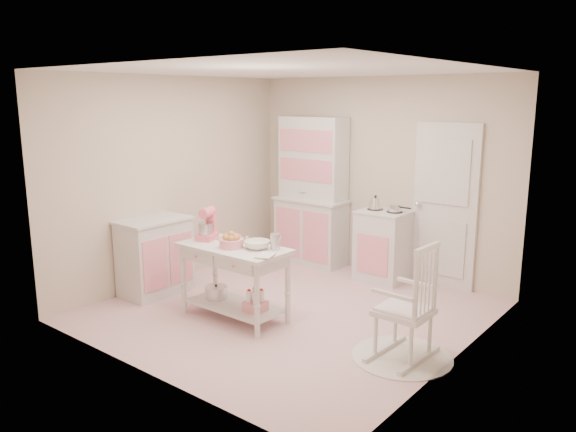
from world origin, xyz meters
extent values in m
plane|color=pink|center=(0.00, 0.00, 0.00)|extent=(3.80, 3.80, 0.00)
cube|color=white|center=(0.00, 0.00, 2.60)|extent=(3.80, 3.80, 0.04)
cube|color=beige|center=(0.00, 1.90, 1.30)|extent=(3.80, 0.04, 2.60)
cube|color=beige|center=(0.00, -1.90, 1.30)|extent=(3.80, 0.04, 2.60)
cube|color=beige|center=(-1.90, 0.00, 1.30)|extent=(0.04, 3.80, 2.60)
cube|color=beige|center=(1.90, 0.00, 1.30)|extent=(0.04, 3.80, 2.60)
cube|color=silver|center=(0.95, 1.87, 1.02)|extent=(0.82, 0.05, 2.04)
cube|color=silver|center=(-0.94, 1.66, 1.04)|extent=(1.06, 0.50, 2.08)
cube|color=silver|center=(0.26, 1.61, 0.46)|extent=(0.62, 0.57, 0.92)
cube|color=silver|center=(-1.63, -0.56, 0.46)|extent=(0.54, 0.84, 0.92)
cylinder|color=white|center=(1.52, -0.26, 0.01)|extent=(0.92, 0.92, 0.01)
cube|color=silver|center=(1.52, -0.26, 0.55)|extent=(0.52, 0.74, 1.10)
cube|color=silver|center=(-0.33, -0.53, 0.40)|extent=(1.20, 0.60, 0.80)
cube|color=#F3667D|center=(-0.75, -0.51, 0.97)|extent=(0.29, 0.33, 0.34)
cube|color=silver|center=(-0.48, -0.35, 0.81)|extent=(0.34, 0.24, 0.02)
cylinder|color=pink|center=(-0.31, -0.58, 0.85)|extent=(0.25, 0.25, 0.09)
imported|color=white|center=(-0.07, -0.45, 0.84)|extent=(0.27, 0.27, 0.08)
cylinder|color=silver|center=(0.11, -0.37, 0.89)|extent=(0.10, 0.10, 0.17)
imported|color=white|center=(0.12, -0.65, 0.81)|extent=(0.22, 0.25, 0.02)
camera|label=1|loc=(3.68, -4.61, 2.33)|focal=35.00mm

